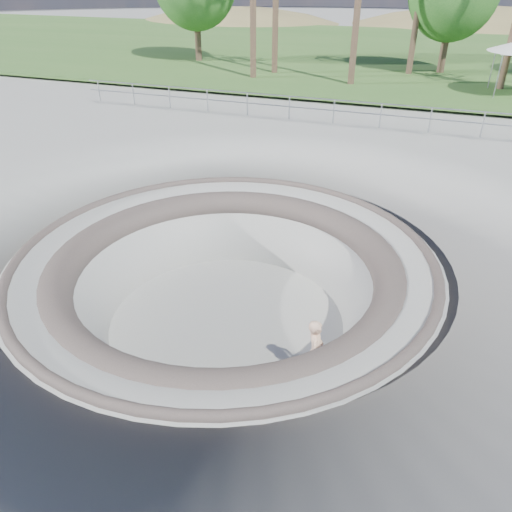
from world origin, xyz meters
TOP-DOWN VIEW (x-y plane):
  - ground at (0.00, 0.00)m, footprint 180.00×180.00m
  - skate_bowl at (0.00, 0.00)m, footprint 14.00×14.00m
  - grass_strip at (0.00, 34.00)m, footprint 180.00×36.00m
  - distant_hills at (3.78, 57.17)m, footprint 103.20×45.00m
  - safety_railing at (0.00, 12.00)m, footprint 25.00×0.06m
  - skateboard at (2.70, -1.47)m, footprint 0.94×0.49m
  - skater at (2.70, -1.47)m, footprint 0.48×0.64m

SIDE VIEW (x-z plane):
  - distant_hills at x=3.78m, z-range -21.32..7.28m
  - skate_bowl at x=0.00m, z-range -3.88..0.22m
  - skateboard at x=2.70m, z-range -1.87..-1.78m
  - skater at x=2.70m, z-range -1.81..-0.22m
  - ground at x=0.00m, z-range 0.00..0.00m
  - grass_strip at x=0.00m, z-range 0.16..0.28m
  - safety_railing at x=0.00m, z-range 0.18..1.20m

